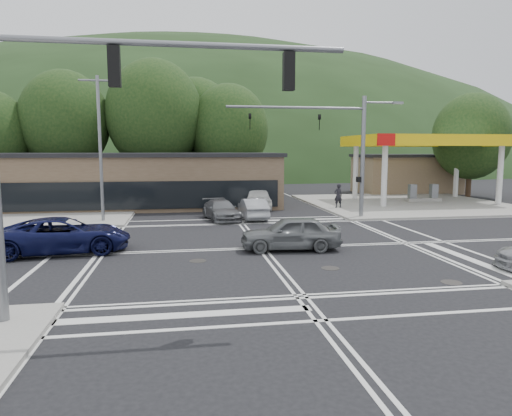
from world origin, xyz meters
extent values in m
plane|color=black|center=(0.00, 0.00, 0.00)|extent=(120.00, 120.00, 0.00)
cube|color=gray|center=(15.00, 15.00, 0.07)|extent=(16.00, 16.00, 0.15)
cube|color=gray|center=(-15.00, 15.00, 0.07)|extent=(16.00, 16.00, 0.15)
cylinder|color=silver|center=(12.00, 13.00, 2.50)|extent=(0.44, 0.44, 5.00)
cylinder|color=silver|center=(12.00, 19.00, 2.50)|extent=(0.44, 0.44, 5.00)
cylinder|color=silver|center=(22.00, 13.00, 2.50)|extent=(0.44, 0.44, 5.00)
cylinder|color=silver|center=(22.00, 19.00, 2.50)|extent=(0.44, 0.44, 5.00)
cube|color=silver|center=(17.00, 16.00, 5.30)|extent=(12.00, 8.00, 0.60)
cube|color=yellow|center=(17.00, 12.00, 5.30)|extent=(12.20, 0.25, 0.90)
cube|color=yellow|center=(17.00, 20.00, 5.30)|extent=(12.20, 0.25, 0.90)
cube|color=yellow|center=(11.00, 16.00, 5.30)|extent=(0.25, 8.20, 0.90)
cube|color=yellow|center=(23.00, 16.00, 5.30)|extent=(0.25, 8.20, 0.90)
cube|color=red|center=(11.50, 11.85, 5.30)|extent=(1.40, 0.12, 0.90)
cube|color=gray|center=(17.00, 16.00, 0.25)|extent=(3.00, 1.00, 0.30)
cube|color=slate|center=(16.00, 16.00, 0.95)|extent=(0.60, 0.50, 1.30)
cube|color=slate|center=(18.00, 16.00, 0.95)|extent=(0.60, 0.50, 1.30)
cube|color=#846B4F|center=(20.00, 25.00, 1.90)|extent=(10.00, 6.00, 3.80)
cube|color=brown|center=(-8.00, 17.00, 2.00)|extent=(24.00, 8.00, 4.00)
ellipsoid|color=#1F3417|center=(0.00, 90.00, 0.00)|extent=(252.00, 126.00, 140.00)
cylinder|color=#382619|center=(-14.00, 24.00, 2.42)|extent=(0.50, 0.50, 4.84)
ellipsoid|color=black|center=(-14.00, 24.00, 7.15)|extent=(8.00, 8.00, 9.20)
cylinder|color=#382619|center=(-6.00, 24.00, 2.64)|extent=(0.50, 0.50, 5.28)
ellipsoid|color=black|center=(-6.00, 24.00, 7.80)|extent=(9.00, 9.00, 10.35)
cylinder|color=#382619|center=(1.00, 24.00, 2.20)|extent=(0.50, 0.50, 4.40)
ellipsoid|color=black|center=(1.00, 24.00, 6.50)|extent=(7.60, 7.60, 8.74)
cylinder|color=#382619|center=(-2.00, 28.00, 2.42)|extent=(0.50, 0.50, 4.84)
ellipsoid|color=black|center=(-2.00, 28.00, 7.15)|extent=(8.40, 8.40, 9.66)
cylinder|color=#382619|center=(24.00, 20.00, 1.98)|extent=(0.50, 0.50, 3.96)
ellipsoid|color=black|center=(24.00, 20.00, 5.85)|extent=(7.20, 7.20, 8.28)
cylinder|color=slate|center=(-8.50, 9.00, 4.50)|extent=(0.20, 0.20, 9.00)
cylinder|color=slate|center=(-8.50, 9.00, 8.70)|extent=(2.20, 0.12, 0.12)
cube|color=slate|center=(-7.40, 9.00, 8.70)|extent=(0.60, 0.25, 0.15)
cylinder|color=slate|center=(8.20, 8.20, 4.00)|extent=(0.28, 0.28, 8.00)
cylinder|color=slate|center=(3.70, 8.20, 7.20)|extent=(9.00, 0.16, 0.16)
imported|color=black|center=(5.20, 8.20, 6.30)|extent=(0.16, 0.20, 1.00)
imported|color=black|center=(0.70, 8.20, 6.30)|extent=(0.16, 0.20, 1.00)
cylinder|color=slate|center=(9.40, 8.20, 7.60)|extent=(2.40, 0.12, 0.12)
cube|color=slate|center=(10.50, 8.20, 7.60)|extent=(0.70, 0.30, 0.15)
cube|color=black|center=(7.95, 8.20, 2.60)|extent=(0.25, 0.30, 0.35)
cylinder|color=slate|center=(-3.70, -8.20, 7.20)|extent=(9.00, 0.16, 0.16)
cube|color=black|center=(-5.20, -8.20, 6.60)|extent=(0.30, 0.25, 1.00)
cube|color=black|center=(-0.70, -8.20, 6.60)|extent=(0.30, 0.25, 1.00)
imported|color=#0D1039|center=(-8.79, 0.50, 0.79)|extent=(5.95, 3.30, 1.58)
imported|color=slate|center=(1.26, -0.50, 0.77)|extent=(4.67, 2.19, 1.55)
imported|color=#9C9EA2|center=(1.00, 9.00, 0.69)|extent=(1.59, 4.24, 1.38)
imported|color=white|center=(2.14, 14.00, 0.86)|extent=(2.58, 5.24, 1.72)
imported|color=#5C5E61|center=(-1.09, 9.00, 0.64)|extent=(2.54, 4.68, 1.29)
imported|color=black|center=(8.21, 12.79, 1.06)|extent=(0.71, 0.52, 1.82)
camera|label=1|loc=(-3.58, -20.43, 4.51)|focal=32.00mm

